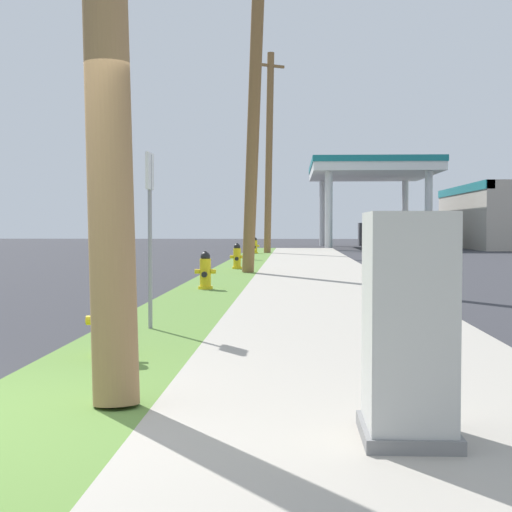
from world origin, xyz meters
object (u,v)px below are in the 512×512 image
at_px(fire_hydrant_second, 205,273).
at_px(fire_hydrant_fifth, 255,246).
at_px(utility_pole_background, 269,151).
at_px(car_white_by_near_pump, 398,237).
at_px(utility_pole_midground, 254,105).
at_px(truck_teal_at_forecourt, 383,234).
at_px(fire_hydrant_nearest, 108,323).
at_px(utility_cabinet, 408,333).
at_px(truck_silver_on_apron, 410,233).
at_px(fire_hydrant_third, 237,258).
at_px(fire_hydrant_fourth, 250,251).
at_px(street_sign_post, 150,203).

xyz_separation_m(fire_hydrant_second, fire_hydrant_fifth, (-0.02, 20.32, 0.00)).
distance_m(utility_pole_background, car_white_by_near_pump, 12.90).
height_order(utility_pole_midground, truck_teal_at_forecourt, utility_pole_midground).
height_order(fire_hydrant_nearest, utility_cabinet, utility_cabinet).
bearing_deg(utility_pole_midground, truck_silver_on_apron, 74.04).
height_order(car_white_by_near_pump, truck_silver_on_apron, truck_silver_on_apron).
bearing_deg(utility_pole_midground, fire_hydrant_third, 104.35).
distance_m(fire_hydrant_fourth, utility_cabinet, 24.39).
distance_m(utility_pole_background, utility_cabinet, 32.36).
bearing_deg(truck_teal_at_forecourt, utility_pole_background, -133.75).
relative_size(fire_hydrant_third, truck_teal_at_forecourt, 0.14).
distance_m(utility_pole_midground, utility_pole_background, 16.32).
bearing_deg(utility_pole_midground, truck_teal_at_forecourt, 75.32).
bearing_deg(street_sign_post, utility_pole_background, 88.73).
height_order(fire_hydrant_second, fire_hydrant_third, same).
bearing_deg(fire_hydrant_nearest, utility_pole_background, 88.79).
distance_m(utility_pole_midground, truck_teal_at_forecourt, 23.66).
bearing_deg(utility_cabinet, fire_hydrant_nearest, 131.46).
relative_size(utility_pole_background, street_sign_post, 4.39).
xyz_separation_m(truck_teal_at_forecourt, truck_silver_on_apron, (2.46, 6.72, 0.00)).
xyz_separation_m(fire_hydrant_fourth, car_white_by_near_pump, (7.77, 17.54, 0.28)).
relative_size(fire_hydrant_fourth, utility_cabinet, 0.56).
bearing_deg(car_white_by_near_pump, truck_silver_on_apron, 69.95).
xyz_separation_m(fire_hydrant_nearest, street_sign_post, (0.02, 2.09, 1.19)).
xyz_separation_m(fire_hydrant_nearest, fire_hydrant_fourth, (0.17, 21.56, 0.00)).
distance_m(fire_hydrant_nearest, truck_silver_on_apron, 43.32).
xyz_separation_m(fire_hydrant_third, truck_teal_at_forecourt, (6.55, 20.21, 0.47)).
height_order(car_white_by_near_pump, truck_teal_at_forecourt, truck_teal_at_forecourt).
height_order(fire_hydrant_third, utility_cabinet, utility_cabinet).
bearing_deg(utility_pole_midground, utility_pole_background, 90.41).
distance_m(fire_hydrant_second, fire_hydrant_fifth, 20.32).
height_order(fire_hydrant_second, utility_pole_midground, utility_pole_midground).
distance_m(fire_hydrant_nearest, fire_hydrant_second, 8.04).
xyz_separation_m(fire_hydrant_fourth, truck_silver_on_apron, (8.96, 20.79, 0.47)).
distance_m(fire_hydrant_third, fire_hydrant_fourth, 6.14).
bearing_deg(utility_pole_background, fire_hydrant_fourth, -93.31).
xyz_separation_m(fire_hydrant_third, utility_cabinet, (2.30, -18.14, 0.29)).
height_order(fire_hydrant_fourth, truck_teal_at_forecourt, truck_teal_at_forecourt).
bearing_deg(street_sign_post, fire_hydrant_second, 90.00).
relative_size(fire_hydrant_second, fire_hydrant_fourth, 1.00).
distance_m(fire_hydrant_second, fire_hydrant_third, 7.37).
height_order(fire_hydrant_second, car_white_by_near_pump, car_white_by_near_pump).
bearing_deg(utility_cabinet, utility_pole_midground, 96.09).
distance_m(car_white_by_near_pump, truck_teal_at_forecourt, 3.70).
xyz_separation_m(utility_pole_midground, car_white_by_near_pump, (7.21, 26.10, -3.76)).
distance_m(fire_hydrant_second, utility_pole_midground, 6.43).
bearing_deg(utility_cabinet, fire_hydrant_fourth, 95.27).
xyz_separation_m(fire_hydrant_fourth, truck_teal_at_forecourt, (6.49, 14.07, 0.47)).
height_order(fire_hydrant_nearest, car_white_by_near_pump, car_white_by_near_pump).
xyz_separation_m(fire_hydrant_second, street_sign_post, (-0.00, -5.95, 1.19)).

